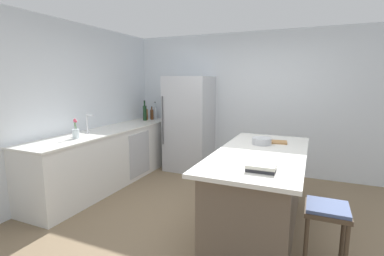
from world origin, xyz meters
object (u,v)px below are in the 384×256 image
object	(u,v)px
syrup_bottle	(152,114)
wine_bottle	(145,112)
sink_faucet	(88,123)
whiskey_bottle	(146,114)
kitchen_island	(259,190)
refrigerator	(189,124)
cutting_board	(275,142)
soda_bottle	(155,112)
bar_stool	(327,219)
mixing_bowl	(262,141)
flower_vase	(76,132)
cookbook_stack	(261,168)

from	to	relation	value
syrup_bottle	wine_bottle	bearing A→B (deg)	-109.00
sink_faucet	whiskey_bottle	size ratio (longest dim) A/B	1.03
kitchen_island	syrup_bottle	bearing A→B (deg)	144.87
refrigerator	syrup_bottle	size ratio (longest dim) A/B	6.68
refrigerator	whiskey_bottle	world-z (taller)	refrigerator
syrup_bottle	cutting_board	size ratio (longest dim) A/B	0.82
soda_bottle	whiskey_bottle	xyz separation A→B (m)	(-0.10, -0.19, -0.02)
bar_stool	sink_faucet	bearing A→B (deg)	168.22
bar_stool	soda_bottle	xyz separation A→B (m)	(-3.21, 2.52, 0.52)
soda_bottle	mixing_bowl	distance (m)	2.89
refrigerator	syrup_bottle	world-z (taller)	refrigerator
mixing_bowl	whiskey_bottle	bearing A→B (deg)	152.84
mixing_bowl	cutting_board	size ratio (longest dim) A/B	0.73
syrup_bottle	cutting_board	bearing A→B (deg)	-25.07
sink_faucet	cutting_board	distance (m)	2.74
refrigerator	soda_bottle	xyz separation A→B (m)	(-0.85, 0.16, 0.17)
flower_vase	mixing_bowl	size ratio (longest dim) A/B	1.16
flower_vase	syrup_bottle	distance (m)	2.08
kitchen_island	bar_stool	distance (m)	0.93
flower_vase	mixing_bowl	distance (m)	2.52
flower_vase	syrup_bottle	bearing A→B (deg)	91.36
bar_stool	sink_faucet	size ratio (longest dim) A/B	2.22
refrigerator	sink_faucet	distance (m)	1.92
syrup_bottle	mixing_bowl	distance (m)	2.85
syrup_bottle	cutting_board	world-z (taller)	syrup_bottle
refrigerator	mixing_bowl	xyz separation A→B (m)	(1.61, -1.35, 0.06)
flower_vase	wine_bottle	xyz separation A→B (m)	(-0.11, 1.91, 0.07)
whiskey_bottle	syrup_bottle	bearing A→B (deg)	43.58
syrup_bottle	cookbook_stack	size ratio (longest dim) A/B	1.04
sink_faucet	whiskey_bottle	bearing A→B (deg)	90.76
kitchen_island	syrup_bottle	distance (m)	3.15
wine_bottle	mixing_bowl	size ratio (longest dim) A/B	1.68
refrigerator	wine_bottle	bearing A→B (deg)	-172.81
sink_faucet	soda_bottle	world-z (taller)	soda_bottle
whiskey_bottle	cookbook_stack	xyz separation A→B (m)	(2.75, -2.40, -0.09)
wine_bottle	cutting_board	size ratio (longest dim) A/B	1.23
soda_bottle	syrup_bottle	size ratio (longest dim) A/B	1.33
refrigerator	flower_vase	xyz separation A→B (m)	(-0.82, -2.02, 0.11)
soda_bottle	sink_faucet	bearing A→B (deg)	-92.60
flower_vase	whiskey_bottle	bearing A→B (deg)	93.97
refrigerator	bar_stool	world-z (taller)	refrigerator
kitchen_island	flower_vase	world-z (taller)	flower_vase
cutting_board	kitchen_island	bearing A→B (deg)	-98.19
wine_bottle	cutting_board	bearing A→B (deg)	-21.48
sink_faucet	wine_bottle	xyz separation A→B (m)	(0.01, 1.55, 0.00)
bar_stool	flower_vase	bearing A→B (deg)	174.06
whiskey_bottle	mixing_bowl	bearing A→B (deg)	-27.16
kitchen_island	flower_vase	xyz separation A→B (m)	(-2.49, -0.29, 0.55)
refrigerator	soda_bottle	distance (m)	0.88
sink_faucet	flower_vase	bearing A→B (deg)	-71.85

